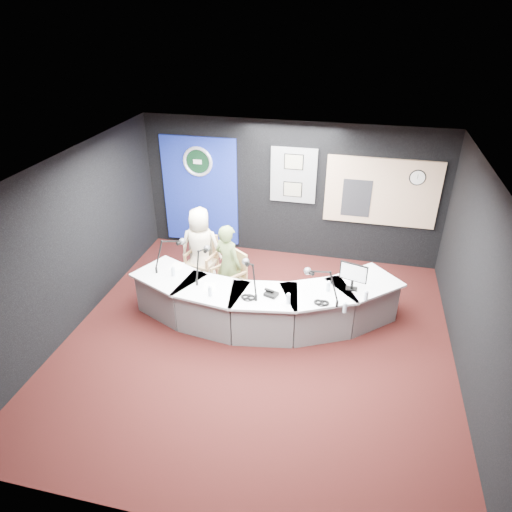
% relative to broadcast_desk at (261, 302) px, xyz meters
% --- Properties ---
extents(ground, '(6.00, 6.00, 0.00)m').
position_rel_broadcast_desk_xyz_m(ground, '(0.05, -0.55, -0.38)').
color(ground, black).
rests_on(ground, ground).
extents(ceiling, '(6.00, 6.00, 0.02)m').
position_rel_broadcast_desk_xyz_m(ceiling, '(0.05, -0.55, 2.42)').
color(ceiling, silver).
rests_on(ceiling, ground).
extents(wall_back, '(6.00, 0.02, 2.80)m').
position_rel_broadcast_desk_xyz_m(wall_back, '(0.05, 2.45, 1.02)').
color(wall_back, black).
rests_on(wall_back, ground).
extents(wall_front, '(6.00, 0.02, 2.80)m').
position_rel_broadcast_desk_xyz_m(wall_front, '(0.05, -3.55, 1.02)').
color(wall_front, black).
rests_on(wall_front, ground).
extents(wall_left, '(0.02, 6.00, 2.80)m').
position_rel_broadcast_desk_xyz_m(wall_left, '(-2.95, -0.55, 1.02)').
color(wall_left, black).
rests_on(wall_left, ground).
extents(wall_right, '(0.02, 6.00, 2.80)m').
position_rel_broadcast_desk_xyz_m(wall_right, '(3.05, -0.55, 1.02)').
color(wall_right, black).
rests_on(wall_right, ground).
extents(broadcast_desk, '(4.50, 1.90, 0.75)m').
position_rel_broadcast_desk_xyz_m(broadcast_desk, '(0.00, 0.00, 0.00)').
color(broadcast_desk, silver).
rests_on(broadcast_desk, ground).
extents(backdrop_panel, '(1.60, 0.05, 2.30)m').
position_rel_broadcast_desk_xyz_m(backdrop_panel, '(-1.85, 2.42, 0.88)').
color(backdrop_panel, navy).
rests_on(backdrop_panel, wall_back).
extents(agency_seal, '(0.63, 0.07, 0.63)m').
position_rel_broadcast_desk_xyz_m(agency_seal, '(-1.85, 2.38, 1.52)').
color(agency_seal, silver).
rests_on(agency_seal, backdrop_panel).
extents(seal_center, '(0.48, 0.01, 0.48)m').
position_rel_broadcast_desk_xyz_m(seal_center, '(-1.85, 2.38, 1.52)').
color(seal_center, black).
rests_on(seal_center, backdrop_panel).
extents(pinboard, '(0.90, 0.04, 1.10)m').
position_rel_broadcast_desk_xyz_m(pinboard, '(0.10, 2.42, 1.38)').
color(pinboard, slate).
rests_on(pinboard, wall_back).
extents(framed_photo_upper, '(0.34, 0.02, 0.27)m').
position_rel_broadcast_desk_xyz_m(framed_photo_upper, '(0.10, 2.39, 1.65)').
color(framed_photo_upper, '#7C745A').
rests_on(framed_photo_upper, pinboard).
extents(framed_photo_lower, '(0.34, 0.02, 0.27)m').
position_rel_broadcast_desk_xyz_m(framed_photo_lower, '(0.10, 2.39, 1.09)').
color(framed_photo_lower, '#7C745A').
rests_on(framed_photo_lower, pinboard).
extents(booth_window_frame, '(2.12, 0.06, 1.32)m').
position_rel_broadcast_desk_xyz_m(booth_window_frame, '(1.80, 2.42, 1.18)').
color(booth_window_frame, tan).
rests_on(booth_window_frame, wall_back).
extents(booth_glow, '(2.00, 0.02, 1.20)m').
position_rel_broadcast_desk_xyz_m(booth_glow, '(1.80, 2.41, 1.18)').
color(booth_glow, '#FFC8A1').
rests_on(booth_glow, booth_window_frame).
extents(equipment_rack, '(0.55, 0.02, 0.75)m').
position_rel_broadcast_desk_xyz_m(equipment_rack, '(1.35, 2.39, 1.03)').
color(equipment_rack, black).
rests_on(equipment_rack, booth_window_frame).
extents(wall_clock, '(0.28, 0.01, 0.28)m').
position_rel_broadcast_desk_xyz_m(wall_clock, '(2.40, 2.39, 1.52)').
color(wall_clock, white).
rests_on(wall_clock, booth_window_frame).
extents(armchair_left, '(0.68, 0.68, 1.02)m').
position_rel_broadcast_desk_xyz_m(armchair_left, '(-1.35, 0.91, 0.14)').
color(armchair_left, '#A2794A').
rests_on(armchair_left, ground).
extents(armchair_right, '(0.80, 0.80, 1.02)m').
position_rel_broadcast_desk_xyz_m(armchair_right, '(-0.69, 0.44, 0.13)').
color(armchair_right, '#A2794A').
rests_on(armchair_right, ground).
extents(draped_jacket, '(0.51, 0.20, 0.70)m').
position_rel_broadcast_desk_xyz_m(draped_jacket, '(-1.42, 1.16, 0.24)').
color(draped_jacket, '#666556').
rests_on(draped_jacket, armchair_left).
extents(person_man, '(0.81, 0.58, 1.54)m').
position_rel_broadcast_desk_xyz_m(person_man, '(-1.35, 0.91, 0.40)').
color(person_man, beige).
rests_on(person_man, ground).
extents(person_woman, '(0.65, 0.56, 1.50)m').
position_rel_broadcast_desk_xyz_m(person_woman, '(-0.69, 0.44, 0.38)').
color(person_woman, '#586B38').
rests_on(person_woman, ground).
extents(computer_monitor, '(0.46, 0.16, 0.32)m').
position_rel_broadcast_desk_xyz_m(computer_monitor, '(1.42, 0.15, 0.70)').
color(computer_monitor, black).
rests_on(computer_monitor, broadcast_desk).
extents(desk_phone, '(0.23, 0.21, 0.05)m').
position_rel_broadcast_desk_xyz_m(desk_phone, '(0.22, -0.31, 0.40)').
color(desk_phone, black).
rests_on(desk_phone, broadcast_desk).
extents(headphones_near, '(0.19, 0.19, 0.03)m').
position_rel_broadcast_desk_xyz_m(headphones_near, '(1.00, -0.35, 0.39)').
color(headphones_near, black).
rests_on(headphones_near, broadcast_desk).
extents(headphones_far, '(0.22, 0.22, 0.04)m').
position_rel_broadcast_desk_xyz_m(headphones_far, '(-0.11, -0.46, 0.39)').
color(headphones_far, black).
rests_on(headphones_far, broadcast_desk).
extents(paper_stack, '(0.20, 0.29, 0.00)m').
position_rel_broadcast_desk_xyz_m(paper_stack, '(-1.54, 0.20, 0.38)').
color(paper_stack, white).
rests_on(paper_stack, broadcast_desk).
extents(notepad, '(0.25, 0.31, 0.00)m').
position_rel_broadcast_desk_xyz_m(notepad, '(-0.79, -0.30, 0.38)').
color(notepad, white).
rests_on(notepad, broadcast_desk).
extents(boom_mic_a, '(0.39, 0.68, 0.60)m').
position_rel_broadcast_desk_xyz_m(boom_mic_a, '(-1.65, 0.20, 0.68)').
color(boom_mic_a, black).
rests_on(boom_mic_a, broadcast_desk).
extents(boom_mic_b, '(0.16, 0.74, 0.60)m').
position_rel_broadcast_desk_xyz_m(boom_mic_b, '(-1.01, 0.03, 0.68)').
color(boom_mic_b, black).
rests_on(boom_mic_b, broadcast_desk).
extents(boom_mic_c, '(0.42, 0.66, 0.60)m').
position_rel_broadcast_desk_xyz_m(boom_mic_c, '(-0.13, -0.22, 0.68)').
color(boom_mic_c, black).
rests_on(boom_mic_c, broadcast_desk).
extents(boom_mic_d, '(0.62, 0.48, 0.60)m').
position_rel_broadcast_desk_xyz_m(boom_mic_d, '(0.98, -0.20, 0.68)').
color(boom_mic_d, black).
rests_on(boom_mic_d, broadcast_desk).
extents(water_bottles, '(3.19, 0.61, 0.18)m').
position_rel_broadcast_desk_xyz_m(water_bottles, '(0.08, -0.25, 0.46)').
color(water_bottles, silver).
rests_on(water_bottles, broadcast_desk).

